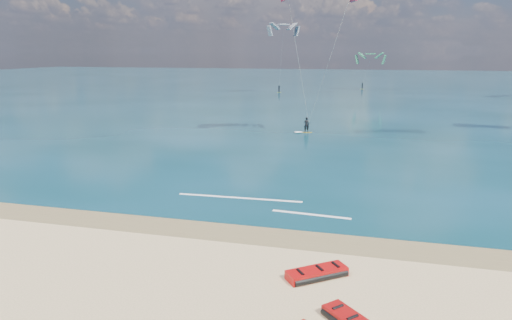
% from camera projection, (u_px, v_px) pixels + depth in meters
% --- Properties ---
extents(ground, '(320.00, 320.00, 0.00)m').
position_uv_depth(ground, '(306.00, 121.00, 57.41)').
color(ground, tan).
rests_on(ground, ground).
extents(wet_sand_strip, '(320.00, 2.40, 0.01)m').
position_uv_depth(wet_sand_strip, '(201.00, 229.00, 22.51)').
color(wet_sand_strip, brown).
rests_on(wet_sand_strip, ground).
extents(sea, '(320.00, 200.00, 0.04)m').
position_uv_depth(sea, '(341.00, 85.00, 117.76)').
color(sea, '#0A3137').
rests_on(sea, ground).
extents(packed_kite_left, '(2.79, 2.48, 0.42)m').
position_uv_depth(packed_kite_left, '(317.00, 277.00, 17.74)').
color(packed_kite_left, '#B6090A').
rests_on(packed_kite_left, ground).
extents(kitesurfer_main, '(7.81, 6.87, 16.49)m').
position_uv_depth(kitesurfer_main, '(313.00, 50.00, 44.44)').
color(kitesurfer_main, gold).
rests_on(kitesurfer_main, sea).
extents(shoreline_foam, '(10.44, 2.33, 0.01)m').
position_uv_depth(shoreline_foam, '(264.00, 203.00, 26.19)').
color(shoreline_foam, white).
rests_on(shoreline_foam, ground).
extents(distant_kites, '(54.70, 16.62, 13.58)m').
position_uv_depth(distant_kites, '(386.00, 67.00, 89.52)').
color(distant_kites, '#308458').
rests_on(distant_kites, ground).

